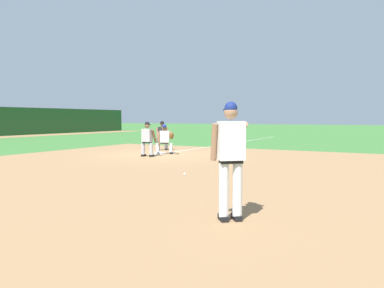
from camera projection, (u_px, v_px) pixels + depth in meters
ground_plane at (160, 154)px, 16.50m from camera, size 160.00×160.00×0.00m
infield_dirt_patch at (179, 172)px, 11.17m from camera, size 18.00×18.00×0.01m
foul_line_stripe at (235, 143)px, 24.15m from camera, size 17.47×0.10×0.00m
first_base_bag at (160, 153)px, 16.49m from camera, size 0.38×0.38×0.09m
baseball at (185, 174)px, 10.49m from camera, size 0.07×0.07×0.07m
pitcher at (231, 153)px, 5.81m from camera, size 0.85×0.57×1.86m
first_baseman at (165, 138)px, 16.54m from camera, size 0.78×1.07×1.34m
baserunner at (147, 138)px, 15.50m from camera, size 0.45×0.61×1.46m
umpire at (162, 134)px, 18.60m from camera, size 0.65×0.68×1.46m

